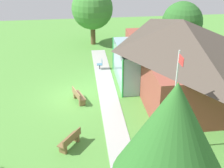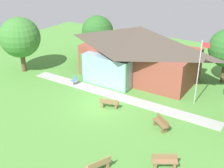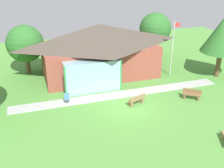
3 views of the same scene
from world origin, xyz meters
TOP-DOWN VIEW (x-y plane):
  - ground_plane at (0.00, 0.00)m, footprint 44.00×44.00m
  - pavilion at (-0.45, 7.07)m, footprint 11.70×7.44m
  - footpath at (0.00, 2.24)m, footprint 18.15×1.45m
  - flagpole at (6.17, 4.69)m, footprint 0.64×0.08m
  - bench_front_right at (4.13, -6.30)m, footprint 1.02×1.55m
  - bench_mid_right at (5.34, -0.33)m, footprint 1.47×1.23m
  - bench_rear_near_path at (0.66, 0.20)m, footprint 1.56×0.88m
  - bench_lawn_far_right at (7.19, -3.99)m, footprint 1.51×1.16m
  - patio_chair_west at (-4.51, 2.13)m, footprint 0.45×0.45m
  - tree_west_hedge at (-11.08, 1.99)m, footprint 4.03×4.03m
  - tree_behind_pavilion_left at (-7.11, 9.72)m, footprint 3.61×3.61m

SIDE VIEW (x-z plane):
  - ground_plane at x=0.00m, z-range 0.00..0.00m
  - footpath at x=0.00m, z-range 0.00..0.03m
  - bench_front_right at x=4.13m, z-range -0.02..0.82m
  - bench_mid_right at x=5.34m, z-range -0.02..0.82m
  - bench_rear_near_path at x=0.66m, z-range -0.02..0.82m
  - bench_lawn_far_right at x=7.19m, z-range -0.02..0.82m
  - patio_chair_west at x=-4.51m, z-range -0.01..0.85m
  - pavilion at x=-0.45m, z-range 0.10..5.11m
  - flagpole at x=6.17m, z-range 0.29..5.64m
  - tree_behind_pavilion_left at x=-7.11m, z-range 0.60..5.45m
  - tree_west_hedge at x=-11.08m, z-range 0.77..6.38m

